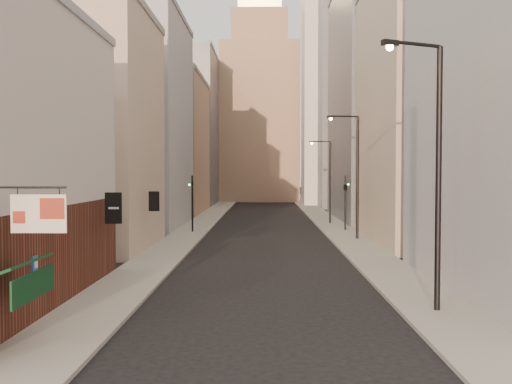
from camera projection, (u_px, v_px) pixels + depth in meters
The scene contains 16 objects.
sidewalk_left at pixel (211, 215), 68.34m from camera, with size 3.00×140.00×0.15m, color gray.
sidewalk_right at pixel (319, 215), 68.14m from camera, with size 3.00×140.00×0.15m, color gray.
left_bldg_beige at pixel (91, 133), 39.16m from camera, with size 8.00×12.00×16.00m, color #BBA792.
left_bldg_grey at pixel (141, 123), 55.08m from camera, with size 8.00×16.00×20.00m, color #9A9A9F.
left_bldg_tan at pixel (172, 147), 73.12m from camera, with size 8.00×18.00×17.00m, color #A67D5F.
left_bldg_wingrid at pixel (192, 131), 92.98m from camera, with size 8.00×20.00×24.00m, color gray.
right_bldg_beige at pixel (425, 109), 42.72m from camera, with size 8.00×16.00×20.00m, color #BBA792.
right_bldg_wingrid at pixel (374, 102), 62.59m from camera, with size 8.00×20.00×26.00m, color gray.
highrise at pixel (379, 43), 90.02m from camera, with size 21.00×23.00×51.20m.
clock_tower at pixel (260, 104), 104.59m from camera, with size 14.00×14.00×44.90m.
white_tower at pixel (328, 88), 90.40m from camera, with size 8.00×8.00×41.50m.
streetlamp_near at pixel (433, 161), 21.12m from camera, with size 2.48×1.21×10.04m.
streetlamp_mid at pixel (354, 169), 43.94m from camera, with size 2.53×0.50×9.65m.
streetlamp_far at pixel (328, 177), 57.19m from camera, with size 2.21×0.23×8.41m.
traffic_light_left at pixel (192, 192), 49.15m from camera, with size 0.61×0.56×5.00m.
traffic_light_right at pixel (345, 190), 50.37m from camera, with size 0.62×0.58×5.00m.
Camera 1 is at (-0.05, -13.11, 5.36)m, focal length 40.00 mm.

